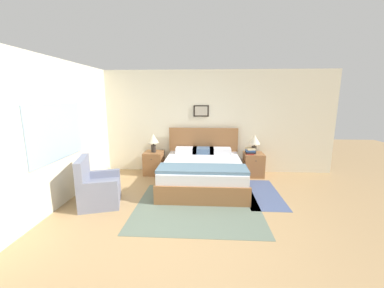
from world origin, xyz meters
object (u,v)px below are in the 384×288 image
(bed, at_px, (203,172))
(armchair, at_px, (98,189))
(nightstand_by_door, at_px, (253,164))
(nightstand_near_window, at_px, (154,163))
(table_lamp_near_window, at_px, (153,140))
(table_lamp_by_door, at_px, (255,141))

(bed, height_order, armchair, bed)
(armchair, relative_size, nightstand_by_door, 1.61)
(nightstand_near_window, bearing_deg, bed, -30.43)
(table_lamp_near_window, bearing_deg, table_lamp_by_door, 0.00)
(bed, height_order, nightstand_by_door, bed)
(armchair, xyz_separation_m, table_lamp_by_door, (3.15, 1.77, 0.59))
(bed, relative_size, table_lamp_by_door, 4.38)
(armchair, relative_size, nightstand_near_window, 1.61)
(armchair, distance_m, nightstand_near_window, 1.90)
(nightstand_near_window, bearing_deg, table_lamp_by_door, -0.41)
(nightstand_near_window, relative_size, table_lamp_by_door, 1.23)
(bed, distance_m, table_lamp_by_door, 1.55)
(bed, height_order, table_lamp_by_door, bed)
(armchair, bearing_deg, nightstand_near_window, 143.20)
(bed, distance_m, table_lamp_near_window, 1.55)
(nightstand_by_door, bearing_deg, armchair, -150.42)
(nightstand_near_window, height_order, nightstand_by_door, same)
(armchair, distance_m, table_lamp_near_window, 1.98)
(nightstand_by_door, xyz_separation_m, table_lamp_by_door, (-0.01, -0.02, 0.60))
(bed, relative_size, nightstand_by_door, 3.57)
(armchair, xyz_separation_m, table_lamp_near_window, (0.65, 1.77, 0.59))
(nightstand_near_window, bearing_deg, table_lamp_near_window, -70.68)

